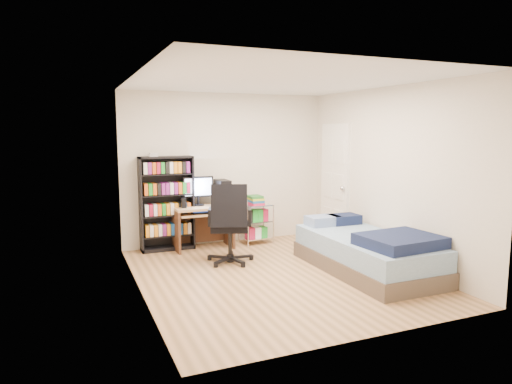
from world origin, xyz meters
name	(u,v)px	position (x,y,z in m)	size (l,w,h in m)	color
room	(277,181)	(0.00, 0.00, 1.25)	(3.58, 4.08, 2.58)	tan
media_shelf	(167,202)	(-1.05, 1.84, 0.76)	(0.84, 0.28, 1.55)	black
computer_desk	(208,209)	(-0.42, 1.74, 0.62)	(0.92, 0.53, 1.16)	tan
office_chair	(230,238)	(-0.38, 0.75, 0.37)	(0.90, 0.90, 1.16)	black
wire_cart	(256,212)	(0.42, 1.70, 0.53)	(0.54, 0.41, 0.81)	white
bed	(367,252)	(1.19, -0.33, 0.27)	(1.08, 2.16, 0.62)	brown
door	(335,183)	(1.72, 1.35, 1.00)	(0.12, 0.80, 2.00)	white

